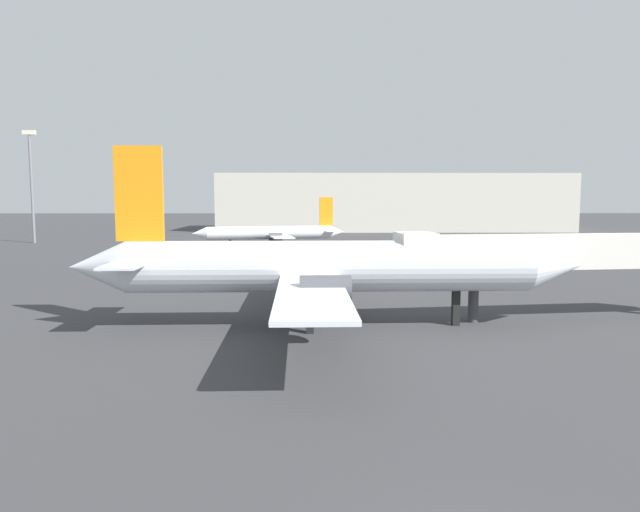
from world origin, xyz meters
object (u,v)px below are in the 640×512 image
object	(u,v)px
airplane_at_gate	(325,266)
airplane_distant	(272,233)
jet_bridge	(547,253)
light_mast_left	(31,180)

from	to	relation	value
airplane_at_gate	airplane_distant	world-z (taller)	airplane_at_gate
airplane_distant	jet_bridge	bearing A→B (deg)	99.69
airplane_distant	light_mast_left	size ratio (longest dim) A/B	1.25
airplane_distant	jet_bridge	xyz separation A→B (m)	(23.13, -59.11, 2.18)
jet_bridge	light_mast_left	world-z (taller)	light_mast_left
airplane_at_gate	jet_bridge	size ratio (longest dim) A/B	1.45
airplane_at_gate	light_mast_left	world-z (taller)	light_mast_left
light_mast_left	airplane_distant	bearing A→B (deg)	-12.12
airplane_distant	light_mast_left	distance (m)	47.36
airplane_distant	airplane_at_gate	bearing A→B (deg)	85.49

